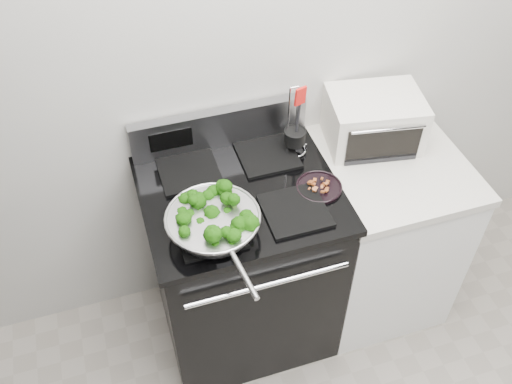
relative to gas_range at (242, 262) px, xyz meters
name	(u,v)px	position (x,y,z in m)	size (l,w,h in m)	color
back_wall	(286,48)	(0.30, 0.34, 0.86)	(4.00, 0.02, 2.70)	beige
gas_range	(242,262)	(0.00, 0.00, 0.00)	(0.79, 0.69, 1.13)	black
counter	(377,232)	(0.68, 0.00, -0.03)	(0.62, 0.68, 0.92)	white
skillet	(213,223)	(-0.15, -0.18, 0.52)	(0.35, 0.56, 0.08)	silver
broccoli_pile	(213,218)	(-0.15, -0.18, 0.54)	(0.28, 0.28, 0.10)	black
bacon_plate	(319,185)	(0.31, -0.08, 0.48)	(0.19, 0.19, 0.04)	black
utensil_holder	(295,140)	(0.29, 0.16, 0.52)	(0.11, 0.11, 0.33)	silver
toaster_oven	(374,120)	(0.65, 0.16, 0.55)	(0.44, 0.36, 0.23)	silver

